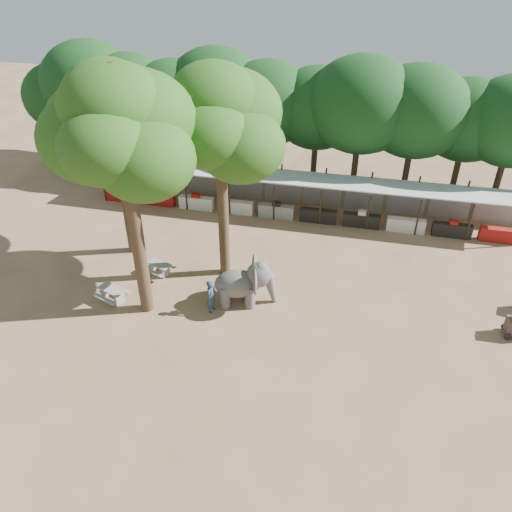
% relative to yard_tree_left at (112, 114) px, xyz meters
% --- Properties ---
extents(ground, '(100.00, 100.00, 0.00)m').
position_rel_yard_tree_left_xyz_m(ground, '(9.13, -7.19, -8.20)').
color(ground, brown).
rests_on(ground, ground).
extents(vendor_stalls, '(28.00, 2.99, 2.80)m').
position_rel_yard_tree_left_xyz_m(vendor_stalls, '(9.13, 6.65, -7.02)').
color(vendor_stalls, '#AFB1B7').
rests_on(vendor_stalls, ground).
extents(yard_tree_left, '(7.10, 6.90, 11.02)m').
position_rel_yard_tree_left_xyz_m(yard_tree_left, '(0.00, 0.00, 0.00)').
color(yard_tree_left, '#332316').
rests_on(yard_tree_left, ground).
extents(yard_tree_center, '(7.10, 6.90, 12.04)m').
position_rel_yard_tree_left_xyz_m(yard_tree_center, '(3.00, -5.00, 1.01)').
color(yard_tree_center, '#332316').
rests_on(yard_tree_center, ground).
extents(yard_tree_back, '(7.10, 6.90, 11.36)m').
position_rel_yard_tree_left_xyz_m(yard_tree_back, '(6.00, -1.00, 0.34)').
color(yard_tree_back, '#332316').
rests_on(yard_tree_back, ground).
extents(backdrop_trees, '(46.46, 5.95, 8.33)m').
position_rel_yard_tree_left_xyz_m(backdrop_trees, '(9.13, 11.81, -2.69)').
color(backdrop_trees, '#332316').
rests_on(backdrop_trees, ground).
extents(elephant, '(3.35, 2.46, 2.49)m').
position_rel_yard_tree_left_xyz_m(elephant, '(7.87, -3.62, -6.96)').
color(elephant, '#494747').
rests_on(elephant, ground).
extents(handler, '(0.54, 0.72, 1.82)m').
position_rel_yard_tree_left_xyz_m(handler, '(6.41, -4.65, -7.29)').
color(handler, '#26384C').
rests_on(handler, ground).
extents(picnic_table_near, '(1.86, 1.77, 0.74)m').
position_rel_yard_tree_left_xyz_m(picnic_table_near, '(1.13, -4.95, -7.72)').
color(picnic_table_near, gray).
rests_on(picnic_table_near, ground).
extents(picnic_table_far, '(1.76, 1.69, 0.70)m').
position_rel_yard_tree_left_xyz_m(picnic_table_far, '(2.61, -2.18, -7.74)').
color(picnic_table_far, gray).
rests_on(picnic_table_far, ground).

